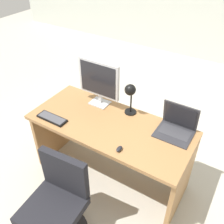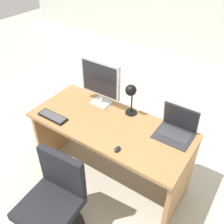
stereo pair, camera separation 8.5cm
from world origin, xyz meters
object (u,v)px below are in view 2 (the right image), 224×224
Objects in this scene: monitor at (100,80)px; office_chair at (54,207)px; desk at (113,138)px; keyboard at (53,117)px; laptop at (178,125)px; mouse at (117,149)px; desk_lamp at (131,94)px.

monitor reaches higher than office_chair.
monitor is (-0.28, 0.18, 0.51)m from desk.
desk is at bearing 29.03° from keyboard.
monitor is 1.49× the size of laptop.
desk is at bearing 87.65° from office_chair.
mouse is at bearing -122.28° from laptop.
laptop is 0.52m from desk_lamp.
mouse is (0.78, -0.01, 0.01)m from keyboard.
office_chair is (-0.29, -0.54, -0.42)m from mouse.
mouse is 0.09× the size of office_chair.
laptop is at bearing 19.26° from desk.
desk is 4.67× the size of desk_lamp.
mouse is (0.26, -0.31, 0.24)m from desk.
desk_lamp is at bearing 67.28° from desk.
keyboard is at bearing -155.89° from laptop.
keyboard is (-1.10, -0.49, -0.07)m from laptop.
desk_lamp is 0.40× the size of office_chair.
office_chair is (-0.61, -1.04, -0.49)m from laptop.
mouse reaches higher than keyboard.
desk is 1.89× the size of office_chair.
desk is 4.86× the size of laptop.
mouse is (-0.32, -0.51, -0.07)m from laptop.
monitor is 0.58× the size of office_chair.
laptop is at bearing 59.66° from office_chair.
monitor reaches higher than keyboard.
keyboard is 0.78m from mouse.
desk is 0.61m from monitor.
keyboard is at bearing -117.35° from monitor.
mouse is at bearing 61.56° from office_chair.
monitor reaches higher than mouse.
keyboard is at bearing 178.95° from mouse.
desk is 0.65m from keyboard.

